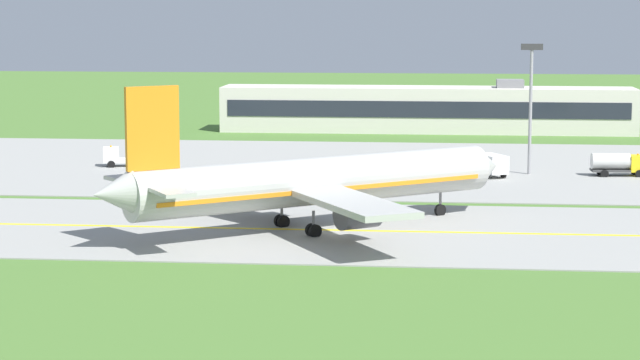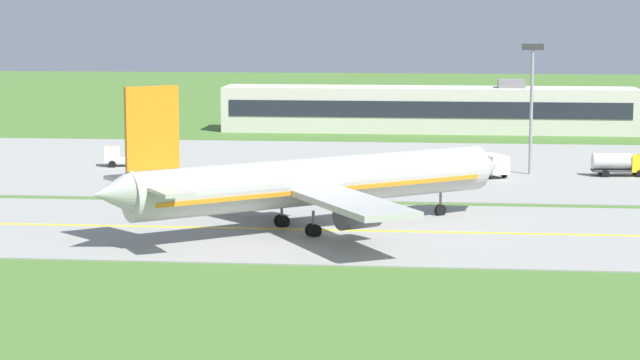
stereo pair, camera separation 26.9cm
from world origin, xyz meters
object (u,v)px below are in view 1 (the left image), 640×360
(service_truck_baggage, at_px, (122,157))
(service_truck_catering, at_px, (619,163))
(airplane_lead, at_px, (313,182))
(apron_light_mast, at_px, (531,92))
(service_truck_fuel, at_px, (488,163))

(service_truck_baggage, relative_size, service_truck_catering, 1.09)
(airplane_lead, height_order, service_truck_baggage, airplane_lead)
(service_truck_baggage, bearing_deg, service_truck_catering, -2.44)
(service_truck_catering, relative_size, apron_light_mast, 0.42)
(service_truck_baggage, bearing_deg, apron_light_mast, -2.36)
(service_truck_catering, bearing_deg, service_truck_fuel, -173.41)
(service_truck_fuel, xyz_separation_m, service_truck_catering, (14.50, 1.67, 0.00))
(service_truck_baggage, xyz_separation_m, service_truck_fuel, (42.70, -4.11, 0.35))
(service_truck_fuel, height_order, apron_light_mast, apron_light_mast)
(service_truck_fuel, bearing_deg, service_truck_catering, 6.59)
(apron_light_mast, bearing_deg, service_truck_baggage, 177.64)
(airplane_lead, bearing_deg, service_truck_baggage, 124.67)
(service_truck_fuel, distance_m, service_truck_catering, 14.59)
(airplane_lead, bearing_deg, service_truck_fuel, 65.55)
(airplane_lead, distance_m, service_truck_baggage, 47.37)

